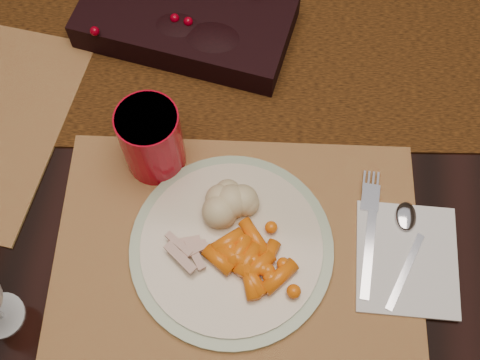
# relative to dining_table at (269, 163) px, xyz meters

# --- Properties ---
(floor) EXTENTS (5.00, 5.00, 0.00)m
(floor) POSITION_rel_dining_table_xyz_m (0.00, 0.00, -0.38)
(floor) COLOR black
(floor) RESTS_ON ground
(dining_table) EXTENTS (1.80, 1.00, 0.75)m
(dining_table) POSITION_rel_dining_table_xyz_m (0.00, 0.00, 0.00)
(dining_table) COLOR black
(dining_table) RESTS_ON floor
(table_runner) EXTENTS (1.80, 0.54, 0.00)m
(table_runner) POSITION_rel_dining_table_xyz_m (-0.05, 0.01, 0.38)
(table_runner) COLOR #402907
(table_runner) RESTS_ON dining_table
(centerpiece) EXTENTS (0.34, 0.22, 0.06)m
(centerpiece) POSITION_rel_dining_table_xyz_m (-0.15, 0.03, 0.41)
(centerpiece) COLOR black
(centerpiece) RESTS_ON table_runner
(placemat_main) EXTENTS (0.51, 0.39, 0.00)m
(placemat_main) POSITION_rel_dining_table_xyz_m (-0.02, -0.33, 0.38)
(placemat_main) COLOR #936951
(placemat_main) RESTS_ON dining_table
(dinner_plate) EXTENTS (0.34, 0.34, 0.01)m
(dinner_plate) POSITION_rel_dining_table_xyz_m (-0.03, -0.32, 0.39)
(dinner_plate) COLOR beige
(dinner_plate) RESTS_ON placemat_main
(baby_carrots) EXTENTS (0.12, 0.11, 0.02)m
(baby_carrots) POSITION_rel_dining_table_xyz_m (-0.00, -0.34, 0.40)
(baby_carrots) COLOR orange
(baby_carrots) RESTS_ON dinner_plate
(mashed_potatoes) EXTENTS (0.09, 0.09, 0.04)m
(mashed_potatoes) POSITION_rel_dining_table_xyz_m (-0.04, -0.27, 0.42)
(mashed_potatoes) COLOR #CDC48B
(mashed_potatoes) RESTS_ON dinner_plate
(turkey_shreds) EXTENTS (0.09, 0.08, 0.02)m
(turkey_shreds) POSITION_rel_dining_table_xyz_m (-0.08, -0.34, 0.40)
(turkey_shreds) COLOR tan
(turkey_shreds) RESTS_ON dinner_plate
(napkin) EXTENTS (0.13, 0.16, 0.01)m
(napkin) POSITION_rel_dining_table_xyz_m (0.20, -0.31, 0.38)
(napkin) COLOR white
(napkin) RESTS_ON placemat_main
(fork) EXTENTS (0.03, 0.16, 0.00)m
(fork) POSITION_rel_dining_table_xyz_m (0.14, -0.29, 0.39)
(fork) COLOR #A0A0BD
(fork) RESTS_ON napkin
(spoon) EXTENTS (0.08, 0.14, 0.00)m
(spoon) POSITION_rel_dining_table_xyz_m (0.19, -0.30, 0.39)
(spoon) COLOR white
(spoon) RESTS_ON napkin
(red_cup) EXTENTS (0.10, 0.10, 0.11)m
(red_cup) POSITION_rel_dining_table_xyz_m (-0.15, -0.20, 0.44)
(red_cup) COLOR #B10115
(red_cup) RESTS_ON placemat_main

